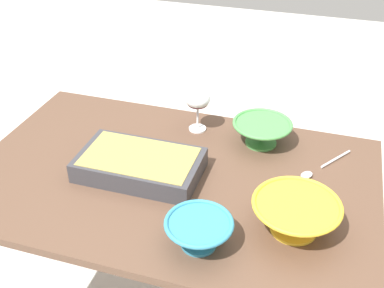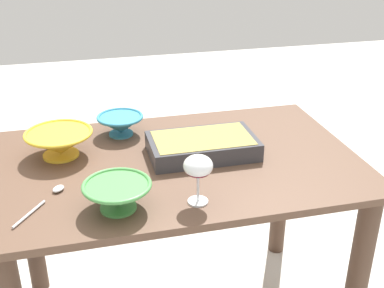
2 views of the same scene
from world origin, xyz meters
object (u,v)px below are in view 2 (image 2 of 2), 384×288
object	(u,v)px
wine_glass	(198,168)
serving_spoon	(49,197)
mixing_bowl	(60,142)
small_bowl	(120,124)
serving_bowl	(117,195)
dining_table	(178,197)
casserole_dish	(203,145)

from	to	relation	value
wine_glass	serving_spoon	bearing A→B (deg)	163.52
mixing_bowl	small_bowl	bearing A→B (deg)	29.49
serving_bowl	serving_spoon	bearing A→B (deg)	152.01
dining_table	serving_bowl	distance (m)	0.41
wine_glass	mixing_bowl	size ratio (longest dim) A/B	0.65
casserole_dish	small_bowl	size ratio (longest dim) A/B	2.12
casserole_dish	small_bowl	xyz separation A→B (m)	(-0.26, 0.24, 0.01)
mixing_bowl	serving_bowl	distance (m)	0.42
casserole_dish	mixing_bowl	xyz separation A→B (m)	(-0.49, 0.11, 0.02)
serving_bowl	serving_spoon	world-z (taller)	serving_bowl
dining_table	serving_spoon	world-z (taller)	serving_spoon
mixing_bowl	small_bowl	size ratio (longest dim) A/B	1.33
dining_table	serving_bowl	bearing A→B (deg)	-132.04
mixing_bowl	dining_table	bearing A→B (deg)	-18.32
mixing_bowl	serving_bowl	bearing A→B (deg)	-67.71
serving_bowl	casserole_dish	bearing A→B (deg)	40.42
serving_spoon	wine_glass	bearing A→B (deg)	-16.48
wine_glass	small_bowl	size ratio (longest dim) A/B	0.87
casserole_dish	serving_bowl	world-z (taller)	serving_bowl
small_bowl	serving_bowl	distance (m)	0.53
dining_table	serving_spoon	size ratio (longest dim) A/B	6.07
mixing_bowl	small_bowl	distance (m)	0.26
serving_bowl	dining_table	bearing A→B (deg)	47.96
dining_table	mixing_bowl	size ratio (longest dim) A/B	5.33
dining_table	small_bowl	xyz separation A→B (m)	(-0.17, 0.26, 0.20)
wine_glass	casserole_dish	size ratio (longest dim) A/B	0.41
dining_table	wine_glass	size ratio (longest dim) A/B	8.15
small_bowl	serving_bowl	size ratio (longest dim) A/B	0.88
casserole_dish	serving_spoon	world-z (taller)	casserole_dish
casserole_dish	serving_bowl	distance (m)	0.44
casserole_dish	mixing_bowl	distance (m)	0.50
small_bowl	serving_bowl	bearing A→B (deg)	-97.38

